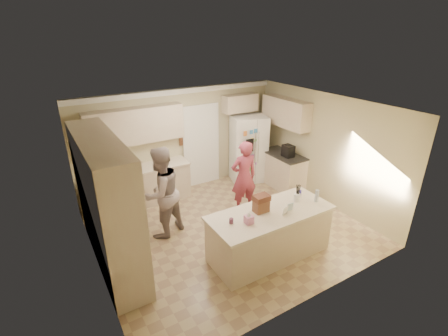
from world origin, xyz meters
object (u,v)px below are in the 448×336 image
utensil_crock (297,198)px  teen_boy (161,193)px  coffee_maker (288,151)px  teen_girl (244,177)px  tissue_box (249,220)px  dollhouse_body (261,206)px  refrigerator (248,149)px  island_base (269,235)px

utensil_crock → teen_boy: 2.62m
coffee_maker → teen_boy: 3.48m
teen_boy → utensil_crock: bearing=120.9°
teen_girl → utensil_crock: bearing=103.8°
utensil_crock → teen_girl: bearing=95.7°
teen_boy → tissue_box: bearing=95.1°
utensil_crock → dollhouse_body: size_ratio=0.58×
refrigerator → coffee_maker: 1.15m
dollhouse_body → teen_boy: bearing=129.4°
coffee_maker → tissue_box: (-2.60, -2.00, -0.07)m
island_base → teen_girl: 1.71m
coffee_maker → teen_girl: 1.60m
utensil_crock → teen_girl: size_ratio=0.09×
island_base → teen_boy: bearing=130.7°
teen_girl → coffee_maker: bearing=-160.4°
coffee_maker → island_base: bearing=-137.2°
tissue_box → teen_girl: bearing=58.1°
utensil_crock → teen_boy: bearing=142.3°
refrigerator → teen_girl: (-1.05, -1.33, -0.06)m
teen_girl → tissue_box: bearing=66.2°
utensil_crock → refrigerator: bearing=72.6°
utensil_crock → teen_boy: (-2.07, 1.60, -0.06)m
teen_boy → teen_girl: (1.92, -0.06, -0.09)m
refrigerator → dollhouse_body: 3.29m
refrigerator → tissue_box: 3.68m
coffee_maker → tissue_box: 3.28m
utensil_crock → tissue_box: 1.21m
refrigerator → coffee_maker: (0.50, -1.02, 0.17)m
island_base → tissue_box: tissue_box is taller
refrigerator → teen_boy: teen_boy is taller
tissue_box → teen_boy: teen_boy is taller
refrigerator → island_base: refrigerator is taller
coffee_maker → teen_boy: teen_boy is taller
dollhouse_body → teen_girl: 1.63m
teen_girl → island_base: bearing=80.7°
dollhouse_body → tissue_box: bearing=-153.4°
coffee_maker → tissue_box: size_ratio=2.14×
teen_boy → teen_girl: bearing=156.7°
island_base → utensil_crock: 0.86m
island_base → dollhouse_body: dollhouse_body is taller
refrigerator → tissue_box: bearing=-108.7°
tissue_box → dollhouse_body: (0.40, 0.20, 0.04)m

